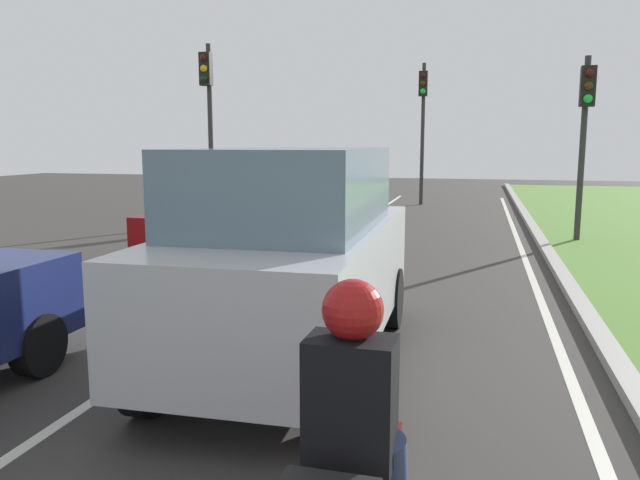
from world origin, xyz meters
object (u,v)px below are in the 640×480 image
Objects in this scene: traffic_light_far_median at (423,111)px; rider_person at (352,397)px; car_hatchback_far at (218,220)px; traffic_light_overhead_left at (208,104)px; car_suv_ahead at (292,256)px; traffic_light_near_right at (585,117)px.

rider_person is at bearing -85.65° from traffic_light_far_median.
traffic_light_overhead_left reaches higher than car_hatchback_far.
traffic_light_far_median is at bearing 89.80° from car_suv_ahead.
car_suv_ahead is 5.65m from car_hatchback_far.
traffic_light_far_median reaches higher than traffic_light_overhead_left.
traffic_light_far_median is at bearing 53.46° from traffic_light_overhead_left.
rider_person is 13.24m from traffic_light_near_right.
car_suv_ahead is 0.90× the size of traffic_light_overhead_left.
car_suv_ahead reaches higher than car_hatchback_far.
traffic_light_far_median reaches higher than traffic_light_near_right.
traffic_light_overhead_left is at bearing 174.25° from traffic_light_near_right.
traffic_light_near_right reaches higher than rider_person.
traffic_light_near_right is 0.82× the size of traffic_light_far_median.
rider_person is (4.28, -8.26, 0.31)m from car_hatchback_far.
traffic_light_near_right is 9.82m from traffic_light_overhead_left.
rider_person is 0.23× the size of traffic_light_overhead_left.
car_hatchback_far is at bearing 118.32° from rider_person.
car_suv_ahead is at bearing -61.61° from traffic_light_overhead_left.
traffic_light_overhead_left is 0.97× the size of traffic_light_far_median.
rider_person is 0.22× the size of traffic_light_far_median.
traffic_light_overhead_left is (-2.66, 5.54, 2.53)m from car_hatchback_far.
car_suv_ahead reaches higher than rider_person.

